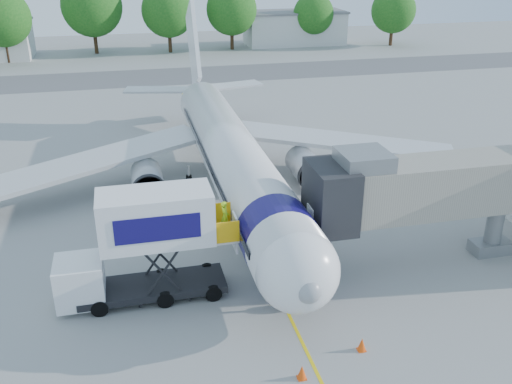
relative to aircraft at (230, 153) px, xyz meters
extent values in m
plane|color=gray|center=(0.00, -4.12, -2.95)|extent=(160.00, 160.00, 0.00)
cube|color=yellow|center=(0.00, -4.12, -2.94)|extent=(0.15, 70.00, 0.01)
cube|color=#59595B|center=(0.00, 37.88, -2.94)|extent=(120.00, 10.00, 0.01)
cylinder|color=white|center=(0.00, -1.12, 0.05)|extent=(3.70, 28.00, 3.70)
sphere|color=white|center=(0.00, -15.12, 0.05)|extent=(3.70, 3.70, 3.70)
sphere|color=gray|center=(0.00, -16.67, 0.05)|extent=(1.10, 1.10, 1.10)
cone|color=white|center=(0.00, 15.88, 0.05)|extent=(3.70, 6.00, 3.70)
cube|color=white|center=(0.00, 16.88, 4.25)|extent=(0.35, 7.26, 8.29)
cube|color=#BABCBF|center=(9.00, 2.38, -0.65)|extent=(16.17, 9.32, 1.42)
cube|color=#BABCBF|center=(-9.00, 2.38, -0.65)|extent=(16.17, 9.32, 1.42)
cylinder|color=#999BA0|center=(5.50, 0.38, -1.65)|extent=(2.10, 3.60, 2.10)
cylinder|color=#999BA0|center=(-5.50, 0.38, -1.65)|extent=(2.10, 3.60, 2.10)
cube|color=black|center=(0.00, -15.42, 0.50)|extent=(2.60, 1.39, 0.81)
cylinder|color=#120C54|center=(0.00, -12.12, 0.05)|extent=(3.73, 2.00, 3.73)
cylinder|color=silver|center=(0.00, -13.62, -2.20)|extent=(0.16, 0.16, 1.50)
cylinder|color=black|center=(0.00, -13.62, -2.63)|extent=(0.25, 0.64, 0.64)
cylinder|color=black|center=(2.60, 1.88, -2.50)|extent=(0.35, 0.90, 0.90)
cylinder|color=black|center=(-2.60, 1.88, -2.50)|extent=(0.35, 0.90, 0.90)
cube|color=gray|center=(9.00, -11.12, 1.45)|extent=(13.60, 2.60, 2.80)
cube|color=black|center=(2.90, -11.12, 1.45)|extent=(2.00, 3.20, 3.20)
cube|color=slate|center=(4.50, -11.12, 3.25)|extent=(2.40, 2.40, 0.80)
cylinder|color=slate|center=(12.50, -11.12, -1.45)|extent=(0.90, 0.90, 3.00)
cube|color=slate|center=(12.50, -11.12, -2.60)|extent=(2.20, 1.20, 0.70)
cylinder|color=black|center=(11.60, -11.12, -2.60)|extent=(0.30, 0.70, 0.70)
cylinder|color=black|center=(13.40, -11.12, -2.60)|extent=(0.30, 0.70, 0.70)
cube|color=black|center=(-6.00, -11.12, -2.40)|extent=(7.00, 2.30, 0.35)
cube|color=white|center=(-9.30, -11.12, -1.60)|extent=(2.20, 2.20, 2.10)
cube|color=black|center=(-9.30, -11.12, -1.15)|extent=(1.90, 2.10, 0.70)
cube|color=white|center=(-5.60, -11.12, 1.30)|extent=(5.20, 2.40, 2.50)
cube|color=#120C54|center=(-5.60, -12.34, 1.30)|extent=(3.80, 0.04, 1.20)
cube|color=silver|center=(-2.45, -11.12, 0.10)|extent=(1.10, 2.20, 0.10)
cube|color=#EEAB0C|center=(-2.45, -12.17, 0.65)|extent=(1.10, 0.06, 1.10)
cube|color=#EEAB0C|center=(-2.45, -10.07, 0.65)|extent=(1.10, 0.06, 1.10)
cylinder|color=black|center=(-3.20, -12.17, -2.55)|extent=(0.80, 0.25, 0.80)
cylinder|color=black|center=(-3.20, -10.07, -2.55)|extent=(0.80, 0.25, 0.80)
cylinder|color=black|center=(-8.50, -12.17, -2.55)|extent=(0.80, 0.25, 0.80)
cylinder|color=black|center=(-8.50, -10.07, -2.55)|extent=(0.80, 0.25, 0.80)
imported|color=#A1DC17|center=(-2.37, -11.12, 0.95)|extent=(0.40, 0.59, 1.59)
cone|color=#F34B0C|center=(2.29, -17.21, -2.64)|extent=(0.38, 0.38, 0.61)
cube|color=#F34B0C|center=(2.29, -17.21, -2.93)|extent=(0.35, 0.35, 0.03)
cone|color=#F34B0C|center=(-0.69, -18.25, -2.64)|extent=(0.39, 0.39, 0.62)
cube|color=#F34B0C|center=(-0.69, -18.25, -2.93)|extent=(0.35, 0.35, 0.04)
cube|color=silver|center=(22.00, 57.88, -0.45)|extent=(16.00, 7.00, 5.00)
cube|color=slate|center=(22.00, 57.88, 2.20)|extent=(16.40, 7.40, 0.30)
cylinder|color=#382314|center=(-21.84, 52.11, -1.17)|extent=(0.56, 0.56, 3.55)
sphere|color=#165216|center=(-21.84, 52.11, 3.17)|extent=(7.89, 7.89, 7.89)
cylinder|color=#382314|center=(-9.89, 56.49, -0.94)|extent=(0.56, 0.56, 4.02)
sphere|color=#165216|center=(-9.89, 56.49, 3.98)|extent=(8.94, 8.94, 8.94)
cylinder|color=#382314|center=(1.20, 55.09, -1.15)|extent=(0.56, 0.56, 3.59)
sphere|color=#165216|center=(1.20, 55.09, 3.23)|extent=(7.98, 7.98, 7.98)
cylinder|color=#382314|center=(10.97, 55.31, -1.19)|extent=(0.56, 0.56, 3.52)
sphere|color=#165216|center=(10.97, 55.31, 3.11)|extent=(7.81, 7.81, 7.81)
cylinder|color=#382314|center=(24.38, 55.44, -1.49)|extent=(0.56, 0.56, 2.92)
sphere|color=#165216|center=(24.38, 55.44, 2.08)|extent=(6.48, 6.48, 6.48)
cylinder|color=#382314|center=(37.04, 52.92, -1.35)|extent=(0.56, 0.56, 3.20)
sphere|color=#165216|center=(37.04, 52.92, 2.56)|extent=(7.10, 7.10, 7.10)
camera|label=1|loc=(-6.51, -35.00, 12.95)|focal=40.00mm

